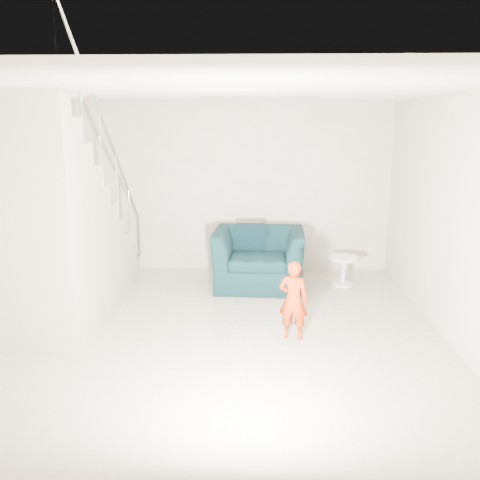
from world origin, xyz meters
The scene contains 12 objects.
floor centered at (0.00, 0.00, 0.00)m, with size 5.50×5.50×0.00m, color gray.
ceiling centered at (0.00, 0.00, 2.70)m, with size 5.50×5.50×0.00m, color silver.
back_wall centered at (0.00, 2.75, 1.35)m, with size 5.00×5.00×0.00m, color #A99B8A.
front_wall centered at (0.00, -2.75, 1.35)m, with size 5.00×5.00×0.00m, color #A99B8A.
right_wall centered at (2.50, 0.00, 1.35)m, with size 5.50×5.50×0.00m, color #A99B8A.
armchair centered at (0.41, 1.87, 0.42)m, with size 1.30×1.14×0.85m, color black.
toddler centered at (0.78, -0.03, 0.45)m, with size 0.33×0.22×0.90m, color #961404.
side_table centered at (1.67, 1.93, 0.30)m, with size 0.44×0.44×0.44m.
staircase centered at (-2.00, 0.55, 0.95)m, with size 1.02×3.03×3.62m.
cushion centered at (0.28, 2.20, 0.67)m, with size 0.45×0.13×0.43m, color black.
throw centered at (-0.20, 1.77, 0.53)m, with size 0.05×0.52×0.58m, color black.
phone centered at (0.87, -0.07, 0.78)m, with size 0.02×0.05×0.10m, color black.
Camera 1 is at (0.36, -5.40, 2.36)m, focal length 38.00 mm.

